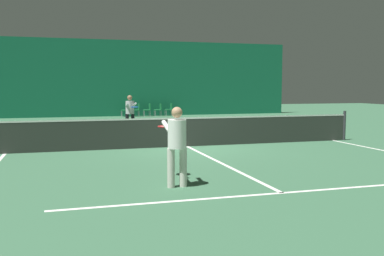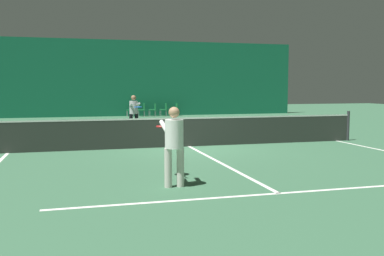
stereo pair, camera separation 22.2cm
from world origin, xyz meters
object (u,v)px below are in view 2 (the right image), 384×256
courtside_chair_1 (142,109)px  courtside_chair_2 (153,109)px  courtside_chair_0 (131,109)px  courtside_chair_4 (175,109)px  player_near (174,140)px  tennis_net (189,131)px  player_far (134,110)px  courtside_chair_3 (164,109)px

courtside_chair_1 → courtside_chair_2: size_ratio=1.00×
courtside_chair_0 → courtside_chair_4: (2.94, 0.00, 0.00)m
player_near → tennis_net: bearing=-18.5°
courtside_chair_1 → courtside_chair_4: 2.20m
player_near → courtside_chair_0: player_near is taller
courtside_chair_0 → courtside_chair_2: size_ratio=1.00×
player_far → courtside_chair_4: bearing=153.9°
player_far → courtside_chair_4: size_ratio=1.88×
courtside_chair_0 → courtside_chair_2: 1.47m
player_far → courtside_chair_4: player_far is taller
player_far → courtside_chair_1: 9.74m
player_far → courtside_chair_2: player_far is taller
courtside_chair_0 → courtside_chair_3: same height
courtside_chair_0 → courtside_chair_1: bearing=90.0°
courtside_chair_0 → courtside_chair_1: size_ratio=1.00×
courtside_chair_2 → courtside_chair_4: (1.47, 0.00, 0.00)m
player_near → courtside_chair_0: bearing=-5.5°
player_far → courtside_chair_4: (4.02, 9.56, -0.43)m
courtside_chair_4 → courtside_chair_1: bearing=-90.0°
player_far → courtside_chair_2: (2.55, 9.56, -0.43)m
courtside_chair_2 → courtside_chair_1: bearing=-90.0°
courtside_chair_1 → courtside_chair_3: bearing=90.0°
courtside_chair_1 → courtside_chair_3: size_ratio=1.00×
player_far → courtside_chair_0: (1.08, 9.56, -0.43)m
courtside_chair_0 → courtside_chair_2: same height
courtside_chair_1 → tennis_net: bearing=-2.7°
tennis_net → courtside_chair_2: 14.70m
courtside_chair_1 → courtside_chair_4: size_ratio=1.00×
tennis_net → courtside_chair_0: size_ratio=14.29×
courtside_chair_3 → courtside_chair_0: bearing=-90.0°
player_far → courtside_chair_3: 10.11m
player_far → tennis_net: bearing=9.2°
player_near → courtside_chair_4: size_ratio=1.85×
courtside_chair_2 → courtside_chair_3: bearing=90.0°
courtside_chair_0 → courtside_chair_4: bearing=90.0°
courtside_chair_4 → player_near: bearing=-13.0°
courtside_chair_2 → courtside_chair_4: 1.47m
player_far → courtside_chair_1: (1.81, 9.56, -0.43)m
tennis_net → courtside_chair_0: 14.63m
courtside_chair_3 → tennis_net: bearing=-8.4°
player_far → courtside_chair_0: bearing=170.3°
player_near → courtside_chair_1: 20.13m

